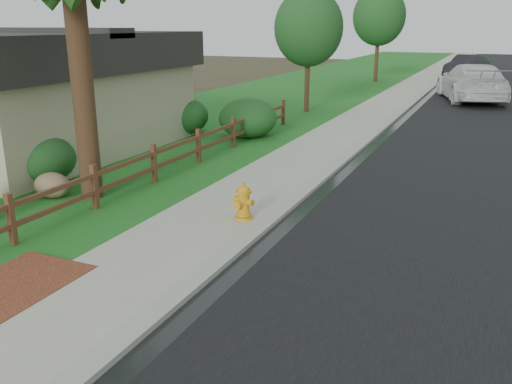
% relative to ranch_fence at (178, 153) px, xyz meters
% --- Properties ---
extents(ground, '(120.00, 120.00, 0.00)m').
position_rel_ranch_fence_xyz_m(ground, '(3.60, -6.40, -0.62)').
color(ground, '#3A3320').
extents(road, '(8.00, 90.00, 0.02)m').
position_rel_ranch_fence_xyz_m(road, '(8.20, 28.60, -0.61)').
color(road, black).
rests_on(road, ground).
extents(curb, '(0.40, 90.00, 0.12)m').
position_rel_ranch_fence_xyz_m(curb, '(4.00, 28.60, -0.56)').
color(curb, gray).
rests_on(curb, ground).
extents(wet_gutter, '(0.50, 90.00, 0.00)m').
position_rel_ranch_fence_xyz_m(wet_gutter, '(4.35, 28.60, -0.60)').
color(wet_gutter, black).
rests_on(wet_gutter, road).
extents(sidewalk, '(2.20, 90.00, 0.10)m').
position_rel_ranch_fence_xyz_m(sidewalk, '(2.70, 28.60, -0.57)').
color(sidewalk, gray).
rests_on(sidewalk, ground).
extents(grass_strip, '(1.60, 90.00, 0.06)m').
position_rel_ranch_fence_xyz_m(grass_strip, '(0.80, 28.60, -0.59)').
color(grass_strip, '#17531D').
rests_on(grass_strip, ground).
extents(lawn_near, '(9.00, 90.00, 0.04)m').
position_rel_ranch_fence_xyz_m(lawn_near, '(-4.40, 28.60, -0.60)').
color(lawn_near, '#17531D').
rests_on(lawn_near, ground).
extents(brick_patch, '(1.60, 2.40, 0.11)m').
position_rel_ranch_fence_xyz_m(brick_patch, '(1.40, -7.40, -0.56)').
color(brick_patch, maroon).
rests_on(brick_patch, ground).
extents(ranch_fence, '(0.12, 16.92, 1.10)m').
position_rel_ranch_fence_xyz_m(ranch_fence, '(0.00, 0.00, 0.00)').
color(ranch_fence, '#512A1B').
rests_on(ranch_fence, ground).
extents(house, '(10.60, 9.60, 4.05)m').
position_rel_ranch_fence_xyz_m(house, '(-7.40, 0.60, 1.46)').
color(house, tan).
rests_on(house, ground).
extents(fire_hydrant, '(0.54, 0.44, 0.82)m').
position_rel_ranch_fence_xyz_m(fire_hydrant, '(3.50, -2.97, -0.14)').
color(fire_hydrant, orange).
rests_on(fire_hydrant, sidewalk).
extents(white_suv, '(4.64, 7.55, 2.04)m').
position_rel_ranch_fence_xyz_m(white_suv, '(6.79, 19.87, 0.42)').
color(white_suv, silver).
rests_on(white_suv, road).
extents(dark_car_far, '(3.37, 5.61, 1.75)m').
position_rel_ranch_fence_xyz_m(dark_car_far, '(5.60, 34.98, 0.28)').
color(dark_car_far, black).
rests_on(dark_car_far, road).
extents(boulder, '(0.98, 0.74, 0.65)m').
position_rel_ranch_fence_xyz_m(boulder, '(-1.62, -3.27, -0.29)').
color(boulder, brown).
rests_on(boulder, ground).
extents(shrub_b, '(2.51, 2.51, 1.35)m').
position_rel_ranch_fence_xyz_m(shrub_b, '(-2.85, -2.42, 0.06)').
color(shrub_b, '#17421D').
rests_on(shrub_b, ground).
extents(shrub_c, '(2.65, 2.65, 1.46)m').
position_rel_ranch_fence_xyz_m(shrub_c, '(-2.90, 5.01, 0.11)').
color(shrub_c, '#17421D').
rests_on(shrub_c, ground).
extents(shrub_d, '(2.59, 2.59, 1.50)m').
position_rel_ranch_fence_xyz_m(shrub_d, '(-0.30, 5.46, 0.13)').
color(shrub_d, '#17421D').
rests_on(shrub_d, ground).
extents(tree_near_left, '(3.26, 3.26, 5.77)m').
position_rel_ranch_fence_xyz_m(tree_near_left, '(-0.30, 12.28, 3.35)').
color(tree_near_left, '#331F15').
rests_on(tree_near_left, ground).
extents(tree_mid_left, '(3.77, 3.77, 6.74)m').
position_rel_ranch_fence_xyz_m(tree_mid_left, '(-0.30, 28.06, 4.04)').
color(tree_mid_left, '#331F15').
rests_on(tree_mid_left, ground).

